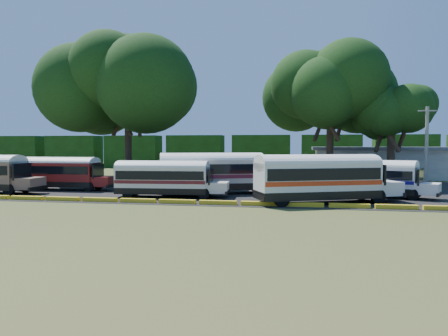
% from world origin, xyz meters
% --- Properties ---
extents(ground, '(160.00, 160.00, 0.00)m').
position_xyz_m(ground, '(0.00, 0.00, 0.00)').
color(ground, '#304D19').
rests_on(ground, ground).
extents(asphalt_strip, '(64.00, 24.00, 0.02)m').
position_xyz_m(asphalt_strip, '(1.00, 12.00, 0.01)').
color(asphalt_strip, black).
rests_on(asphalt_strip, ground).
extents(curb, '(53.70, 0.45, 0.30)m').
position_xyz_m(curb, '(-0.00, 1.00, 0.15)').
color(curb, yellow).
rests_on(curb, ground).
extents(terminal_building, '(19.00, 9.00, 4.00)m').
position_xyz_m(terminal_building, '(18.00, 30.00, 2.03)').
color(terminal_building, beige).
rests_on(terminal_building, ground).
extents(treeline_backdrop, '(130.00, 4.00, 6.00)m').
position_xyz_m(treeline_backdrop, '(0.00, 48.00, 3.00)').
color(treeline_backdrop, black).
rests_on(treeline_backdrop, ground).
extents(bus_red, '(9.49, 2.44, 3.12)m').
position_xyz_m(bus_red, '(-15.18, 8.32, 1.79)').
color(bus_red, black).
rests_on(bus_red, ground).
extents(bus_cream_west, '(9.20, 2.85, 2.98)m').
position_xyz_m(bus_cream_west, '(-3.56, 4.52, 1.68)').
color(bus_cream_west, black).
rests_on(bus_cream_west, ground).
extents(bus_cream_east, '(11.09, 6.21, 3.56)m').
position_xyz_m(bus_cream_east, '(-0.19, 7.82, 2.02)').
color(bus_cream_east, black).
rests_on(bus_cream_east, ground).
extents(bus_white_red, '(11.00, 6.71, 3.56)m').
position_xyz_m(bus_white_red, '(8.64, 2.96, 2.01)').
color(bus_white_red, black).
rests_on(bus_white_red, ground).
extents(bus_white_blue, '(9.34, 5.54, 3.01)m').
position_xyz_m(bus_white_blue, '(12.90, 8.28, 1.70)').
color(bus_white_blue, black).
rests_on(bus_white_blue, ground).
extents(tree_west, '(13.97, 13.97, 16.92)m').
position_xyz_m(tree_west, '(-12.65, 18.71, 11.77)').
color(tree_west, '#342A1A').
rests_on(tree_west, ground).
extents(tree_center, '(12.49, 12.49, 15.12)m').
position_xyz_m(tree_center, '(10.35, 22.00, 10.51)').
color(tree_center, '#342A1A').
rests_on(tree_center, ground).
extents(tree_east, '(7.14, 7.14, 10.59)m').
position_xyz_m(tree_east, '(16.68, 20.39, 7.88)').
color(tree_east, '#342A1A').
rests_on(tree_east, ground).
extents(utility_pole, '(1.60, 0.30, 7.74)m').
position_xyz_m(utility_pole, '(18.46, 13.36, 3.98)').
color(utility_pole, gray).
rests_on(utility_pole, ground).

